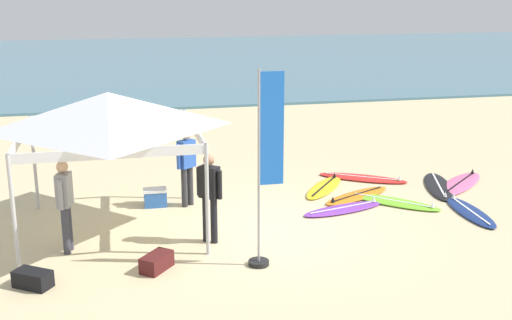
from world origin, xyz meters
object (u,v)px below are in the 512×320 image
object	(u,v)px
surfboard_pink	(460,184)
person_grey	(65,200)
surfboard_purple	(344,209)
surfboard_lime	(394,202)
banner_flag	(265,178)
surfboard_navy	(470,212)
person_black	(209,192)
surfboard_orange	(357,196)
gear_bag_near_tent	(33,279)
gear_bag_by_pole	(157,262)
cooler_box	(155,197)
surfboard_yellow	(324,187)
surfboard_red	(363,178)
canopy_tent	(108,111)
surfboard_black	(439,186)
person_blue	(187,162)

from	to	relation	value
surfboard_pink	person_grey	bearing A→B (deg)	-166.98
surfboard_purple	surfboard_lime	distance (m)	1.26
person_grey	banner_flag	size ratio (longest dim) A/B	0.50
surfboard_navy	person_black	size ratio (longest dim) A/B	1.19
surfboard_orange	gear_bag_near_tent	xyz separation A→B (m)	(-6.75, -3.13, 0.10)
gear_bag_near_tent	gear_bag_by_pole	distance (m)	2.00
surfboard_navy	surfboard_purple	xyz separation A→B (m)	(-2.55, 0.78, 0.00)
gear_bag_by_pole	cooler_box	bearing A→B (deg)	86.29
surfboard_yellow	gear_bag_near_tent	xyz separation A→B (m)	(-6.22, -3.90, 0.10)
banner_flag	gear_bag_near_tent	world-z (taller)	banner_flag
surfboard_lime	person_black	size ratio (longest dim) A/B	1.14
surfboard_red	person_black	bearing A→B (deg)	-143.93
canopy_tent	surfboard_black	world-z (taller)	canopy_tent
surfboard_black	person_grey	size ratio (longest dim) A/B	1.35
surfboard_orange	person_grey	world-z (taller)	person_grey
surfboard_yellow	surfboard_lime	xyz separation A→B (m)	(1.17, -1.36, -0.00)
person_grey	gear_bag_near_tent	bearing A→B (deg)	-109.43
gear_bag_by_pole	surfboard_red	bearing A→B (deg)	37.72
surfboard_red	gear_bag_by_pole	distance (m)	6.87
gear_bag_by_pole	surfboard_pink	bearing A→B (deg)	23.18
banner_flag	gear_bag_near_tent	distance (m)	4.10
cooler_box	gear_bag_near_tent	bearing A→B (deg)	-121.86
canopy_tent	banner_flag	bearing A→B (deg)	-42.15
canopy_tent	person_blue	bearing A→B (deg)	35.13
surfboard_navy	surfboard_red	world-z (taller)	same
canopy_tent	surfboard_yellow	size ratio (longest dim) A/B	1.77
gear_bag_near_tent	cooler_box	size ratio (longest dim) A/B	1.20
gear_bag_near_tent	surfboard_pink	bearing A→B (deg)	19.89
person_blue	gear_bag_by_pole	bearing A→B (deg)	-105.92
surfboard_yellow	gear_bag_near_tent	distance (m)	7.35
cooler_box	person_grey	bearing A→B (deg)	-128.23
person_grey	banner_flag	distance (m)	3.66
person_black	surfboard_red	bearing A→B (deg)	36.07
surfboard_yellow	person_blue	size ratio (longest dim) A/B	1.11
surfboard_purple	surfboard_orange	distance (m)	0.98
surfboard_black	surfboard_lime	world-z (taller)	same
surfboard_orange	canopy_tent	bearing A→B (deg)	-171.33
surfboard_purple	gear_bag_near_tent	bearing A→B (deg)	-159.05
surfboard_purple	surfboard_pink	world-z (taller)	same
canopy_tent	person_blue	distance (m)	2.38
banner_flag	gear_bag_by_pole	size ratio (longest dim) A/B	5.67
surfboard_red	person_grey	distance (m)	7.65
surfboard_navy	surfboard_black	bearing A→B (deg)	82.53
surfboard_yellow	surfboard_black	size ratio (longest dim) A/B	0.82
surfboard_red	surfboard_pink	world-z (taller)	same
surfboard_lime	surfboard_pink	distance (m)	2.32
surfboard_black	cooler_box	distance (m)	6.74
surfboard_black	gear_bag_near_tent	size ratio (longest dim) A/B	3.85
gear_bag_near_tent	cooler_box	bearing A→B (deg)	58.14
person_blue	banner_flag	size ratio (longest dim) A/B	0.50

